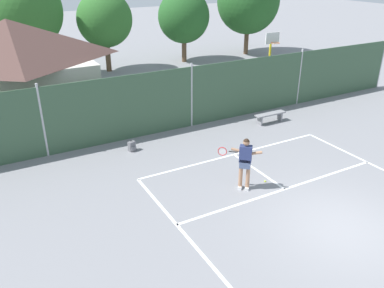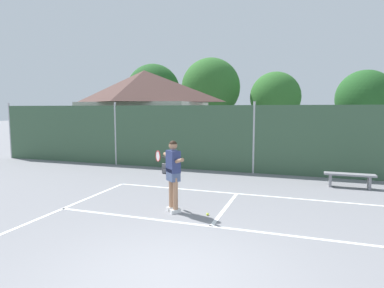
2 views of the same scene
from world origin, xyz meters
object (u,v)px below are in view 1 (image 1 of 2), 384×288
Objects in this scene: tennis_player at (245,159)px; courtside_bench at (270,116)px; backpack_grey at (132,146)px; tennis_ball at (265,181)px; basketball_hoop at (270,55)px.

tennis_player reaches higher than courtside_bench.
backpack_grey is (-2.21, 4.61, -0.92)m from tennis_player.
tennis_ball is 0.14× the size of backpack_grey.
tennis_player is at bearing 179.31° from tennis_ball.
backpack_grey is at bearing -161.75° from basketball_hoop.
basketball_hoop is at bearing 50.76° from tennis_ball.
courtside_bench is at bearing 49.33° from tennis_ball.
courtside_bench reaches higher than backpack_grey.
basketball_hoop reaches higher than tennis_ball.
basketball_hoop is 10.25m from tennis_ball.
courtside_bench is (4.66, 4.32, -0.75)m from tennis_player.
basketball_hoop is at bearing 52.68° from courtside_bench.
basketball_hoop reaches higher than tennis_player.
backpack_grey is (-9.46, -3.12, -2.12)m from basketball_hoop.
courtside_bench is (-2.60, -3.40, -1.95)m from basketball_hoop.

